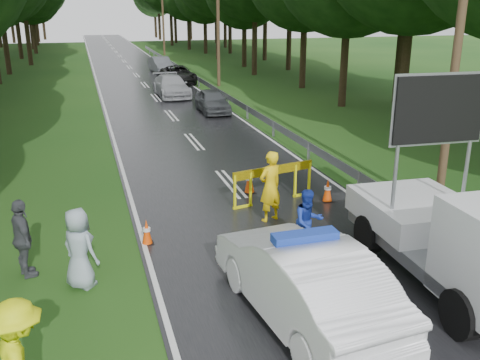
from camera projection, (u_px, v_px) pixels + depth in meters
name	position (u px, v px, depth m)	size (l,w,h in m)	color
ground	(299.00, 263.00, 12.46)	(160.00, 160.00, 0.00)	#164112
road	(145.00, 85.00, 39.78)	(7.00, 140.00, 0.02)	black
guardrail	(194.00, 76.00, 40.30)	(0.12, 60.06, 0.70)	gray
utility_pole_near	(459.00, 31.00, 14.09)	(1.40, 0.24, 10.00)	#44331F
utility_pole_mid	(218.00, 14.00, 37.77)	(1.40, 0.24, 10.00)	#44331F
utility_pole_far	(163.00, 10.00, 61.45)	(1.40, 0.24, 10.00)	#44331F
police_sedan	(303.00, 280.00, 10.02)	(2.27, 5.13, 1.80)	white
work_truck	(465.00, 238.00, 11.00)	(2.64, 5.52, 4.32)	gray
barrier	(274.00, 175.00, 16.05)	(2.72, 0.67, 1.15)	yellow
officer	(270.00, 187.00, 14.61)	(0.73, 0.48, 2.00)	yellow
civilian	(308.00, 222.00, 12.78)	(0.78, 0.61, 1.60)	#18309C
bystander_mid	(23.00, 239.00, 11.61)	(1.05, 0.44, 1.80)	#414449
bystander_right	(79.00, 249.00, 11.18)	(0.87, 0.56, 1.77)	#8D9FA9
queue_car_first	(212.00, 101.00, 29.55)	(1.52, 3.77, 1.28)	#393D40
queue_car_second	(171.00, 86.00, 34.65)	(1.92, 4.73, 1.37)	#97989E
queue_car_third	(178.00, 75.00, 40.54)	(2.16, 4.68, 1.30)	black
queue_car_fourth	(161.00, 65.00, 46.63)	(1.44, 4.13, 1.36)	#474A4F
cone_center	(306.00, 234.00, 13.21)	(0.33, 0.33, 0.70)	black
cone_far	(249.00, 181.00, 16.99)	(0.38, 0.38, 0.81)	black
cone_left_mid	(147.00, 232.00, 13.36)	(0.31, 0.31, 0.67)	black
cone_right	(328.00, 191.00, 16.24)	(0.35, 0.35, 0.74)	black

